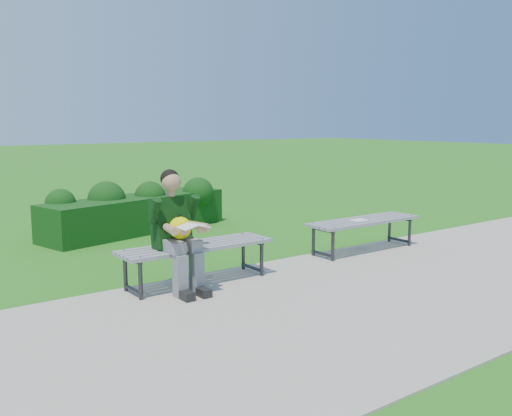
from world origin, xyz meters
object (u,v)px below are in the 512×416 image
at_px(seated_boy, 176,227).
at_px(paper_sheet, 359,220).
at_px(bench_left, 196,249).
at_px(hedge, 136,209).
at_px(bench_right, 364,223).

height_order(seated_boy, paper_sheet, seated_boy).
bearing_deg(bench_left, hedge, 76.72).
distance_m(hedge, paper_sheet, 3.81).
xyz_separation_m(bench_left, paper_sheet, (2.65, 0.03, 0.06)).
xyz_separation_m(hedge, bench_right, (1.96, -3.32, 0.04)).
bearing_deg(hedge, seated_boy, -107.57).
xyz_separation_m(bench_right, paper_sheet, (-0.10, 0.00, 0.06)).
distance_m(hedge, seated_boy, 3.62).
xyz_separation_m(hedge, paper_sheet, (1.86, -3.32, 0.09)).
height_order(bench_right, paper_sheet, bench_right).
height_order(hedge, bench_right, hedge).
relative_size(hedge, seated_boy, 2.60).
bearing_deg(bench_left, paper_sheet, 0.54).
bearing_deg(bench_left, seated_boy, -162.43).
height_order(bench_left, seated_boy, seated_boy).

